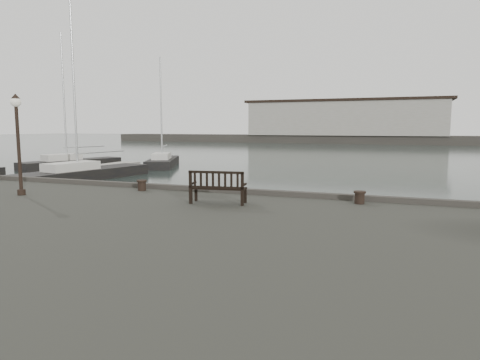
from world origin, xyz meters
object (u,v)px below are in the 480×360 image
(bollard_left, at_px, (142,185))
(yacht_d, at_px, (163,164))
(bollard_right, at_px, (360,197))
(yacht_b, at_px, (72,165))
(lamp_post, at_px, (18,131))
(bench, at_px, (218,193))
(yacht_c, at_px, (84,176))

(bollard_left, xyz_separation_m, yacht_d, (-13.63, 24.09, -1.53))
(bollard_right, relative_size, yacht_d, 0.04)
(yacht_b, bearing_deg, lamp_post, -35.34)
(bench, height_order, yacht_c, yacht_c)
(bollard_left, distance_m, lamp_post, 4.69)
(bollard_left, height_order, bollard_right, bollard_left)
(lamp_post, xyz_separation_m, yacht_c, (-9.93, 14.62, -3.60))
(bollard_right, relative_size, yacht_c, 0.03)
(yacht_b, distance_m, yacht_c, 10.48)
(bench, bearing_deg, bollard_right, 11.93)
(bench, xyz_separation_m, yacht_d, (-17.46, 25.60, -1.65))
(bench, relative_size, lamp_post, 0.52)
(bollard_right, bearing_deg, lamp_post, -167.69)
(bollard_left, relative_size, yacht_c, 0.03)
(bollard_right, bearing_deg, yacht_d, 132.03)
(yacht_c, bearing_deg, lamp_post, -46.81)
(bench, bearing_deg, lamp_post, 178.84)
(bollard_left, bearing_deg, yacht_c, 137.60)
(bollard_left, height_order, lamp_post, lamp_post)
(yacht_d, bearing_deg, bollard_left, -84.01)
(bench, height_order, yacht_d, yacht_d)
(bollard_left, bearing_deg, bollard_right, 0.43)
(bollard_left, relative_size, bollard_right, 1.01)
(bollard_right, xyz_separation_m, yacht_d, (-21.66, 24.03, -1.53))
(bollard_left, xyz_separation_m, bollard_right, (8.03, 0.06, -0.00))
(lamp_post, bearing_deg, bollard_left, 35.51)
(bench, xyz_separation_m, bollard_left, (-3.84, 1.50, -0.12))
(bench, height_order, bollard_right, bench)
(yacht_b, relative_size, yacht_d, 1.17)
(bench, relative_size, bollard_right, 4.59)
(yacht_d, bearing_deg, yacht_b, -170.67)
(bollard_left, height_order, yacht_c, yacht_c)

